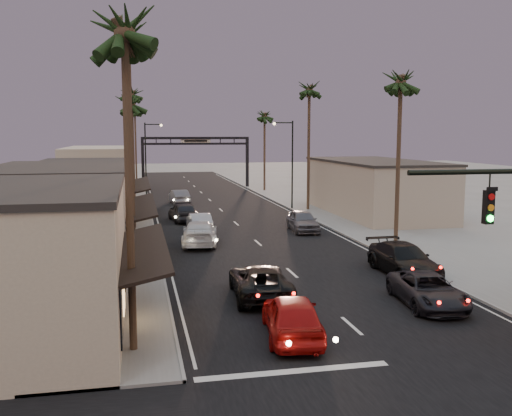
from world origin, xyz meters
name	(u,v)px	position (x,y,z in m)	size (l,w,h in m)	color
ground	(231,219)	(0.00, 40.00, 0.00)	(200.00, 200.00, 0.00)	slate
road	(222,211)	(0.00, 45.00, 0.00)	(14.00, 120.00, 0.02)	black
sidewalk_left	(126,205)	(-9.50, 52.00, 0.06)	(5.00, 92.00, 0.12)	slate
sidewalk_right	(295,201)	(9.50, 52.00, 0.06)	(5.00, 92.00, 0.12)	slate
storefront_near	(15,263)	(-13.00, 12.00, 2.75)	(8.00, 12.00, 5.50)	tan
storefront_mid	(61,214)	(-13.00, 26.00, 2.75)	(8.00, 14.00, 5.50)	#9E947E
storefront_far	(84,192)	(-13.00, 42.00, 2.50)	(8.00, 16.00, 5.00)	tan
storefront_dist	(99,171)	(-13.00, 65.00, 3.00)	(8.00, 20.00, 6.00)	#9E947E
building_right	(374,188)	(14.00, 40.00, 2.50)	(8.00, 18.00, 5.00)	#9E947E
arch	(196,149)	(0.00, 70.00, 5.53)	(15.20, 0.40, 7.27)	black
streetlight_right	(290,157)	(6.92, 45.00, 5.33)	(2.13, 0.30, 9.00)	black
streetlight_left	(148,154)	(-6.92, 58.00, 5.33)	(2.13, 0.30, 9.00)	black
palm_la	(124,19)	(-8.60, 9.00, 11.44)	(3.20, 3.20, 13.20)	#38281C
palm_lb	(128,29)	(-8.60, 22.00, 13.39)	(3.20, 3.20, 15.20)	#38281C
palm_lc	(131,98)	(-8.60, 36.00, 10.47)	(3.20, 3.20, 12.20)	#38281C
palm_ld	(132,91)	(-8.60, 55.00, 12.42)	(3.20, 3.20, 14.20)	#38281C
palm_ra	(401,75)	(8.60, 24.00, 11.44)	(3.20, 3.20, 13.20)	#38281C
palm_rb	(309,86)	(8.60, 44.00, 12.42)	(3.20, 3.20, 14.20)	#38281C
palm_rc	(265,113)	(8.60, 64.00, 10.47)	(3.20, 3.20, 12.20)	#38281C
palm_far	(135,109)	(-8.30, 78.00, 11.44)	(3.20, 3.20, 13.20)	#38281C
oncoming_red	(292,316)	(-2.70, 9.24, 0.85)	(2.01, 4.99, 1.70)	#A00E0B
oncoming_pickup	(260,281)	(-2.75, 14.74, 0.78)	(2.58, 5.60, 1.55)	black
oncoming_silver	(199,222)	(-3.56, 33.69, 0.74)	(1.58, 4.52, 1.49)	#98989D
oncoming_white	(200,233)	(-4.13, 28.19, 0.84)	(2.36, 5.80, 1.68)	silver
oncoming_dgrey	(183,212)	(-4.39, 39.19, 0.86)	(2.03, 5.04, 1.72)	black
oncoming_grey_far	(179,197)	(-3.78, 52.04, 0.78)	(1.66, 4.76, 1.57)	#525257
curbside_near	(428,290)	(4.36, 11.92, 0.72)	(2.39, 5.18, 1.44)	black
curbside_black	(404,259)	(5.91, 17.42, 0.85)	(2.38, 5.84, 1.70)	black
curbside_grey	(303,221)	(4.50, 32.07, 0.84)	(1.98, 4.93, 1.68)	#55555B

